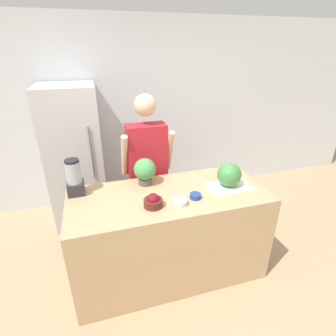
{
  "coord_description": "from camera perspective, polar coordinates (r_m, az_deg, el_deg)",
  "views": [
    {
      "loc": [
        -0.62,
        -1.63,
        2.2
      ],
      "look_at": [
        0.0,
        0.44,
        1.19
      ],
      "focal_mm": 28.0,
      "sensor_mm": 36.0,
      "label": 1
    }
  ],
  "objects": [
    {
      "name": "cutting_board",
      "position": [
        2.65,
        13.13,
        -3.96
      ],
      "size": [
        0.42,
        0.26,
        0.01
      ],
      "color": "white",
      "rests_on": "counter_island"
    },
    {
      "name": "person",
      "position": [
        3.0,
        -4.5,
        -0.54
      ],
      "size": [
        0.57,
        0.28,
        1.77
      ],
      "color": "#333338",
      "rests_on": "ground_plane"
    },
    {
      "name": "blender",
      "position": [
        2.54,
        -19.71,
        -2.1
      ],
      "size": [
        0.15,
        0.15,
        0.35
      ],
      "color": "#28282D",
      "rests_on": "counter_island"
    },
    {
      "name": "ground_plane",
      "position": [
        2.81,
        2.91,
        -26.69
      ],
      "size": [
        14.0,
        14.0,
        0.0
      ],
      "primitive_type": "plane",
      "color": "tan"
    },
    {
      "name": "bowl_cream",
      "position": [
        2.3,
        2.56,
        -7.24
      ],
      "size": [
        0.13,
        0.13,
        0.09
      ],
      "color": "beige",
      "rests_on": "counter_island"
    },
    {
      "name": "watermelon",
      "position": [
        2.6,
        13.18,
        -1.42
      ],
      "size": [
        0.23,
        0.23,
        0.23
      ],
      "color": "#3D7F3D",
      "rests_on": "cutting_board"
    },
    {
      "name": "bowl_small_blue",
      "position": [
        2.41,
        5.99,
        -6.08
      ],
      "size": [
        0.1,
        0.1,
        0.05
      ],
      "color": "navy",
      "rests_on": "counter_island"
    },
    {
      "name": "wall_back",
      "position": [
        3.92,
        -7.27,
        11.47
      ],
      "size": [
        8.0,
        0.06,
        2.6
      ],
      "color": "silver",
      "rests_on": "ground_plane"
    },
    {
      "name": "bowl_cherries",
      "position": [
        2.27,
        -3.24,
        -7.28
      ],
      "size": [
        0.17,
        0.17,
        0.12
      ],
      "color": "#511E19",
      "rests_on": "counter_island"
    },
    {
      "name": "potted_plant",
      "position": [
        2.59,
        -5.06,
        -0.56
      ],
      "size": [
        0.22,
        0.22,
        0.27
      ],
      "color": "#514C47",
      "rests_on": "counter_island"
    },
    {
      "name": "refrigerator",
      "position": [
        3.61,
        -19.53,
        2.33
      ],
      "size": [
        0.67,
        0.75,
        1.8
      ],
      "color": "#B7B7BC",
      "rests_on": "ground_plane"
    },
    {
      "name": "counter_island",
      "position": [
        2.74,
        0.25,
        -14.16
      ],
      "size": [
        1.88,
        0.81,
        0.94
      ],
      "color": "tan",
      "rests_on": "ground_plane"
    }
  ]
}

